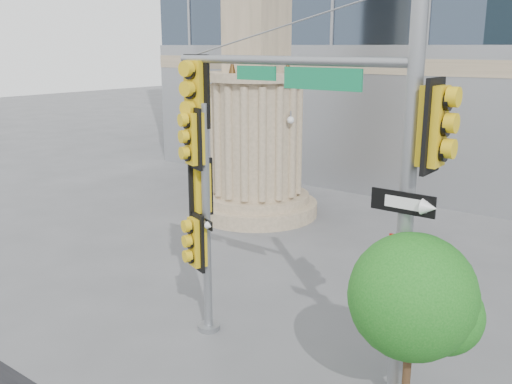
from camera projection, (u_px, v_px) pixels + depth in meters
The scene contains 5 objects.
ground at pixel (214, 383), 10.40m from camera, with size 120.00×120.00×0.00m, color #545456.
monument at pixel (257, 59), 19.47m from camera, with size 4.40×4.40×16.60m.
main_signal_pole at pixel (339, 151), 9.54m from camera, with size 5.34×0.64×6.87m.
secondary_signal_pole at pixel (200, 202), 11.64m from camera, with size 0.84×0.80×4.88m.
street_tree at pixel (415, 302), 8.86m from camera, with size 2.05×2.01×3.20m.
Camera 1 is at (6.24, -6.80, 5.97)m, focal length 40.00 mm.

